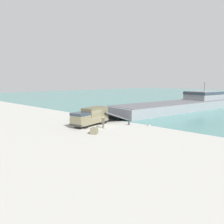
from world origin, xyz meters
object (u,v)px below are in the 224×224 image
landing_craft (182,103)px  soldier_on_ramp (103,122)px  mooring_bollard (129,122)px  cargo_crate (94,131)px  military_truck (90,116)px

landing_craft → soldier_on_ramp: bearing=-78.1°
mooring_bollard → cargo_crate: 8.13m
soldier_on_ramp → military_truck: bearing=-132.5°
military_truck → cargo_crate: 6.17m
military_truck → cargo_crate: bearing=44.1°
soldier_on_ramp → mooring_bollard: size_ratio=1.93×
military_truck → mooring_bollard: size_ratio=7.94×
landing_craft → soldier_on_ramp: (1.55, -29.51, -0.54)m
soldier_on_ramp → mooring_bollard: 4.93m
landing_craft → military_truck: 29.34m
mooring_bollard → cargo_crate: mooring_bollard is taller
military_truck → mooring_bollard: 6.39m
cargo_crate → landing_craft: bearing=95.7°
military_truck → cargo_crate: (4.92, -3.58, -1.07)m
military_truck → mooring_bollard: bearing=126.1°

